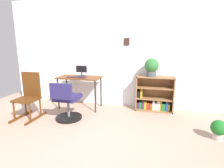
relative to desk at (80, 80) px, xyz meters
The scene contains 10 objects.
ground_plane 1.94m from the desk, 69.77° to the right, with size 6.24×6.24×0.00m, color tan.
wall_back 0.98m from the desk, 35.56° to the left, with size 5.20×0.12×2.57m.
desk is the anchor object (origin of this frame).
monitor 0.22m from the desk, 86.31° to the left, with size 0.26×0.20×0.25m.
keyboard 0.13m from the desk, 104.57° to the right, with size 0.44×0.13×0.02m, color #341E2A.
office_chair 0.81m from the desk, 87.12° to the right, with size 0.52×0.55×0.78m.
rocking_chair 1.11m from the desk, 135.04° to the right, with size 0.42×0.64×0.93m.
bookshelf_low 1.75m from the desk, ahead, with size 0.82×0.30×0.79m.
potted_plant_on_shelf 1.66m from the desk, ahead, with size 0.31×0.31×0.40m.
potted_plant_floor 2.88m from the desk, 17.55° to the right, with size 0.24×0.24×0.32m.
Camera 1 is at (1.06, -2.04, 1.46)m, focal length 28.43 mm.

